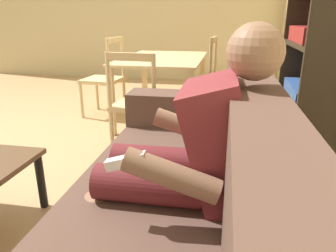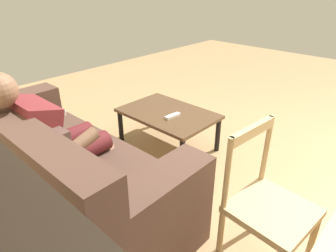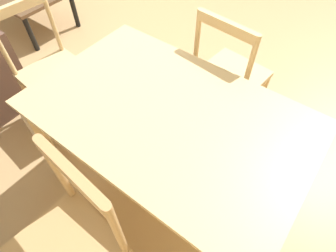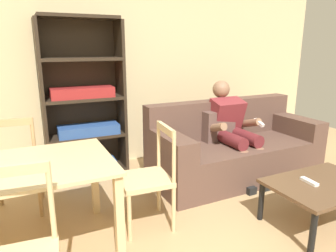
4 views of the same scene
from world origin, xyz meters
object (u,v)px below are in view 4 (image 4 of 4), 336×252
person_lounging (232,128)px  dining_chair_near_wall (15,166)px  tv_remote (309,181)px  couch (233,149)px  dining_chair_facing_couch (148,178)px  dining_table (13,181)px  bookshelf (84,110)px  coffee_table (323,188)px

person_lounging → dining_chair_near_wall: person_lounging is taller
dining_chair_near_wall → tv_remote: bearing=-29.8°
dining_chair_near_wall → couch: bearing=-3.6°
tv_remote → dining_chair_facing_couch: size_ratio=0.19×
dining_table → dining_chair_near_wall: size_ratio=1.48×
bookshelf → dining_table: 1.63m
tv_remote → person_lounging: bearing=-87.9°
dining_table → tv_remote: bearing=-14.7°
person_lounging → tv_remote: person_lounging is taller
couch → dining_table: (-2.36, -0.56, 0.28)m
coffee_table → dining_table: dining_table is taller
couch → person_lounging: person_lounging is taller
couch → tv_remote: (-0.07, -1.16, 0.07)m
couch → bookshelf: bearing=151.5°
dining_chair_near_wall → dining_chair_facing_couch: dining_chair_near_wall is taller
tv_remote → dining_chair_facing_couch: 1.39m
dining_chair_near_wall → person_lounging: bearing=-3.4°
bookshelf → dining_chair_facing_couch: bearing=-80.1°
coffee_table → person_lounging: bearing=93.0°
bookshelf → dining_chair_near_wall: 1.10m
coffee_table → dining_chair_facing_couch: (-1.37, 0.65, 0.10)m
coffee_table → dining_chair_facing_couch: dining_chair_facing_couch is taller
person_lounging → tv_remote: size_ratio=6.66×
couch → coffee_table: size_ratio=2.19×
person_lounging → bookshelf: bookshelf is taller
bookshelf → dining_table: (-0.78, -1.42, -0.18)m
bookshelf → couch: bearing=-28.5°
person_lounging → bookshelf: bearing=151.5°
person_lounging → dining_chair_facing_couch: (-1.31, -0.58, -0.15)m
dining_table → dining_chair_facing_couch: dining_chair_facing_couch is taller
person_lounging → dining_table: person_lounging is taller
bookshelf → tv_remote: bearing=-53.3°
person_lounging → dining_table: bearing=-166.1°
tv_remote → dining_chair_near_wall: size_ratio=0.18×
couch → dining_chair_facing_couch: couch is taller
coffee_table → tv_remote: size_ratio=5.50×
tv_remote → dining_chair_near_wall: bearing=-25.4°
coffee_table → bookshelf: bookshelf is taller
couch → bookshelf: bookshelf is taller
person_lounging → couch: bearing=-28.8°
person_lounging → dining_chair_near_wall: (-2.34, 0.14, -0.12)m
bookshelf → dining_chair_facing_couch: 1.49m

